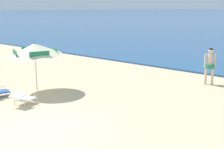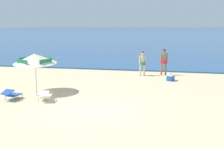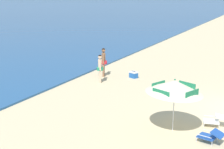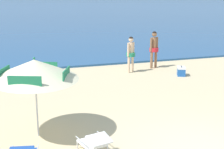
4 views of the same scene
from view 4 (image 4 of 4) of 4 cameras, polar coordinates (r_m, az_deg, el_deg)
beach_umbrella_striped_main at (r=8.18m, az=-13.41°, el=0.89°), size 2.44×2.47×2.07m
lounge_chair_beside_umbrella at (r=7.57m, az=-3.08°, el=-11.66°), size 0.70×0.94×0.49m
person_standing_near_shore at (r=15.06m, az=3.32°, el=4.00°), size 0.44×0.41×1.67m
person_standing_beside at (r=16.09m, az=7.38°, el=4.83°), size 0.50×0.44×1.81m
cooler_box at (r=14.87m, az=12.05°, el=0.58°), size 0.53×0.60×0.43m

